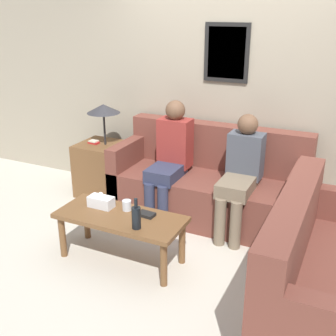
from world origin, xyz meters
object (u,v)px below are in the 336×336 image
person_left (170,156)px  person_right (241,171)px  couch_main (209,186)px  wine_bottle (136,217)px  couch_side (324,282)px  drinking_glass (127,205)px  coffee_table (121,222)px

person_left → person_right: 0.77m
couch_main → person_right: size_ratio=1.71×
person_left → wine_bottle: bearing=-78.6°
couch_side → wine_bottle: couch_side is taller
couch_side → drinking_glass: size_ratio=17.89×
couch_main → drinking_glass: 1.12m
coffee_table → drinking_glass: (-0.00, 0.11, 0.11)m
coffee_table → drinking_glass: bearing=90.2°
coffee_table → person_right: bearing=51.3°
coffee_table → person_left: (0.01, 0.99, 0.31)m
drinking_glass → coffee_table: bearing=-89.8°
coffee_table → wine_bottle: size_ratio=4.28×
couch_main → coffee_table: size_ratio=1.77×
person_right → couch_main: bearing=155.9°
couch_main → wine_bottle: size_ratio=7.56×
couch_main → drinking_glass: bearing=-111.1°
couch_main → drinking_glass: size_ratio=21.65×
couch_side → coffee_table: size_ratio=1.46×
wine_bottle → person_right: size_ratio=0.23×
couch_main → wine_bottle: bearing=-97.1°
couch_main → drinking_glass: (-0.40, -1.04, 0.15)m
couch_main → person_left: person_left is taller
drinking_glass → person_left: person_left is taller
couch_side → couch_main: bearing=46.6°
couch_main → coffee_table: 1.22m
person_left → person_right: bearing=-1.3°
couch_side → person_left: size_ratio=1.34×
couch_side → wine_bottle: 1.49m
person_right → wine_bottle: bearing=-116.0°
wine_bottle → person_left: 1.16m
drinking_glass → couch_side: bearing=-6.9°
couch_main → couch_side: same height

